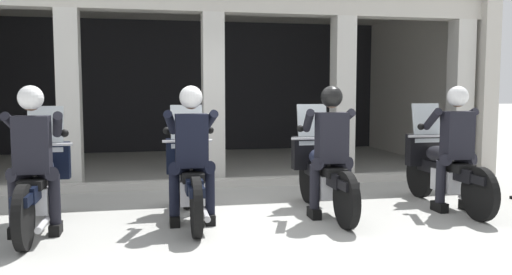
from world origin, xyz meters
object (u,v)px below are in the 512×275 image
object	(u,v)px
motorcycle_far_left	(40,184)
police_officer_far_right	(456,137)
police_officer_far_left	(33,147)
motorcycle_center_right	(323,173)
motorcycle_center_left	(190,177)
police_officer_center_right	(331,140)
motorcycle_far_right	(442,169)
police_officer_center_left	(191,143)

from	to	relation	value
motorcycle_far_left	police_officer_far_right	xyz separation A→B (m)	(4.98, -0.14, 0.44)
police_officer_far_left	motorcycle_center_right	world-z (taller)	police_officer_far_left
motorcycle_center_left	police_officer_center_right	xyz separation A→B (m)	(1.66, -0.26, 0.44)
motorcycle_center_right	police_officer_far_right	bearing A→B (deg)	-23.63
motorcycle_far_right	police_officer_far_right	bearing A→B (deg)	-97.37
police_officer_far_left	motorcycle_center_right	bearing A→B (deg)	0.49
motorcycle_center_left	motorcycle_far_right	distance (m)	3.32
motorcycle_far_left	motorcycle_far_right	xyz separation A→B (m)	(4.98, 0.14, 0.00)
police_officer_center_left	police_officer_far_right	distance (m)	3.32
motorcycle_far_left	police_officer_far_left	bearing A→B (deg)	-96.90
police_officer_center_right	police_officer_far_right	size ratio (longest dim) A/B	1.00
motorcycle_far_left	police_officer_center_right	bearing A→B (deg)	-9.25
police_officer_center_left	motorcycle_center_right	distance (m)	1.75
motorcycle_far_left	motorcycle_center_right	size ratio (longest dim) A/B	1.00
motorcycle_center_left	police_officer_center_left	xyz separation A→B (m)	(-0.00, -0.28, 0.44)
police_officer_center_left	police_officer_far_right	bearing A→B (deg)	-9.78
police_officer_center_right	police_officer_far_right	distance (m)	1.66
police_officer_center_right	motorcycle_far_right	distance (m)	1.74
motorcycle_center_right	motorcycle_far_right	xyz separation A→B (m)	(1.66, 0.01, 0.00)
police_officer_center_left	police_officer_far_right	world-z (taller)	same
police_officer_center_right	motorcycle_far_left	bearing A→B (deg)	163.06
motorcycle_far_left	police_officer_center_right	distance (m)	3.35
motorcycle_far_right	motorcycle_far_left	bearing A→B (deg)	174.54
police_officer_center_left	police_officer_center_right	size ratio (longest dim) A/B	1.00
motorcycle_center_right	motorcycle_far_left	bearing A→B (deg)	167.95
motorcycle_center_left	police_officer_center_left	size ratio (longest dim) A/B	1.29
motorcycle_far_right	police_officer_far_left	bearing A→B (deg)	177.78
motorcycle_center_right	police_officer_far_right	xyz separation A→B (m)	(1.66, -0.27, 0.44)
police_officer_far_left	motorcycle_center_right	xyz separation A→B (m)	(3.32, 0.42, -0.44)
police_officer_center_right	motorcycle_far_right	xyz separation A→B (m)	(1.66, 0.29, -0.44)
motorcycle_center_left	police_officer_far_right	xyz separation A→B (m)	(3.32, -0.25, 0.44)
motorcycle_far_right	police_officer_far_right	world-z (taller)	police_officer_far_right
motorcycle_far_left	police_officer_center_right	size ratio (longest dim) A/B	1.29
motorcycle_center_right	police_officer_far_right	size ratio (longest dim) A/B	1.29
motorcycle_center_left	motorcycle_far_right	xyz separation A→B (m)	(3.32, 0.03, 0.00)
police_officer_center_right	police_officer_far_right	world-z (taller)	same
police_officer_center_left	motorcycle_center_left	bearing A→B (deg)	79.43
police_officer_center_left	motorcycle_center_right	world-z (taller)	police_officer_center_left
police_officer_far_right	police_officer_center_right	bearing A→B (deg)	173.28
motorcycle_center_right	motorcycle_far_right	bearing A→B (deg)	-13.93
motorcycle_far_left	motorcycle_center_left	bearing A→B (deg)	-2.76
motorcycle_center_left	motorcycle_far_left	bearing A→B (deg)	173.56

